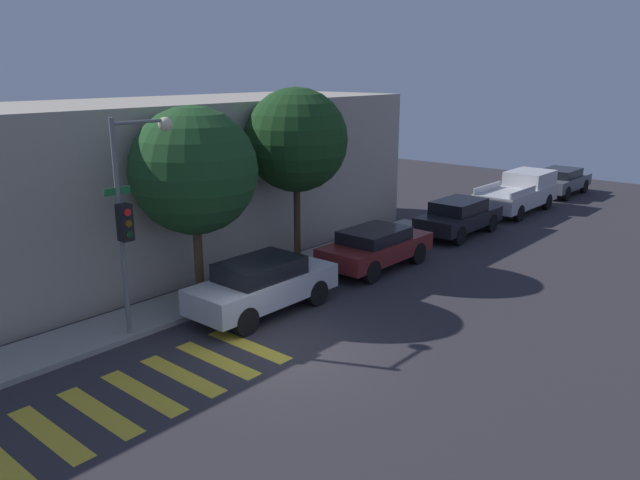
{
  "coord_description": "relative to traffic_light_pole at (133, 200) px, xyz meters",
  "views": [
    {
      "loc": [
        -9.93,
        -9.75,
        6.6
      ],
      "look_at": [
        3.84,
        2.1,
        1.6
      ],
      "focal_mm": 35.0,
      "sensor_mm": 36.0,
      "label": 1
    }
  ],
  "objects": [
    {
      "name": "ground_plane",
      "position": [
        1.65,
        -3.37,
        -3.53
      ],
      "size": [
        60.0,
        60.0,
        0.0
      ],
      "primitive_type": "plane",
      "color": "#2D2B30"
    },
    {
      "name": "sidewalk",
      "position": [
        1.65,
        0.76,
        -3.46
      ],
      "size": [
        26.0,
        1.86,
        0.14
      ],
      "primitive_type": "cube",
      "color": "gray",
      "rests_on": "ground"
    },
    {
      "name": "building_row",
      "position": [
        1.65,
        5.09,
        -0.74
      ],
      "size": [
        26.0,
        6.0,
        5.57
      ],
      "primitive_type": "cube",
      "color": "#A89E8E",
      "rests_on": "ground"
    },
    {
      "name": "crosswalk",
      "position": [
        -1.76,
        -2.57,
        -3.53
      ],
      "size": [
        6.54,
        2.6,
        0.0
      ],
      "color": "gold",
      "rests_on": "ground"
    },
    {
      "name": "traffic_light_pole",
      "position": [
        0.0,
        0.0,
        0.0
      ],
      "size": [
        2.02,
        0.56,
        5.52
      ],
      "color": "slate",
      "rests_on": "ground"
    },
    {
      "name": "sedan_near_corner",
      "position": [
        3.06,
        -1.27,
        -2.69
      ],
      "size": [
        4.47,
        1.75,
        1.56
      ],
      "color": "#B7BABF",
      "rests_on": "ground"
    },
    {
      "name": "sedan_middle",
      "position": [
        8.4,
        -1.27,
        -2.76
      ],
      "size": [
        4.4,
        1.87,
        1.39
      ],
      "color": "maroon",
      "rests_on": "ground"
    },
    {
      "name": "sedan_far_end",
      "position": [
        14.2,
        -1.27,
        -2.73
      ],
      "size": [
        4.43,
        1.77,
        1.48
      ],
      "color": "black",
      "rests_on": "ground"
    },
    {
      "name": "pickup_truck",
      "position": [
        20.09,
        -1.27,
        -2.6
      ],
      "size": [
        5.29,
        1.99,
        1.81
      ],
      "color": "#BCBCC1",
      "rests_on": "ground"
    },
    {
      "name": "sedan_tail_of_row",
      "position": [
        25.4,
        -1.27,
        -2.75
      ],
      "size": [
        4.39,
        1.89,
        1.43
      ],
      "color": "#4C5156",
      "rests_on": "ground"
    },
    {
      "name": "tree_near_corner",
      "position": [
        2.58,
        0.89,
        0.31
      ],
      "size": [
        3.62,
        3.62,
        5.65
      ],
      "color": "#4C3823",
      "rests_on": "ground"
    },
    {
      "name": "tree_midblock",
      "position": [
        6.81,
        0.89,
        0.8
      ],
      "size": [
        3.42,
        3.42,
        6.05
      ],
      "color": "#42301E",
      "rests_on": "ground"
    }
  ]
}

